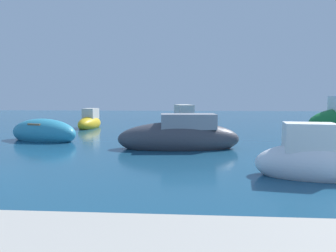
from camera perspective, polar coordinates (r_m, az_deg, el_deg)
moored_boat_2 at (r=12.47m, az=2.14°, el=-2.01°), size 4.98×1.96×1.70m
moored_boat_3 at (r=8.89m, az=25.67°, el=-5.86°), size 3.33×1.79×1.66m
moored_boat_5 at (r=20.63m, az=2.71°, el=0.98°), size 2.65×4.90×1.88m
moored_boat_6 at (r=21.40m, az=-14.13°, el=0.71°), size 1.23×3.07×1.52m
moored_boat_7 at (r=15.88m, az=-21.83°, el=-1.14°), size 3.91×2.59×1.34m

